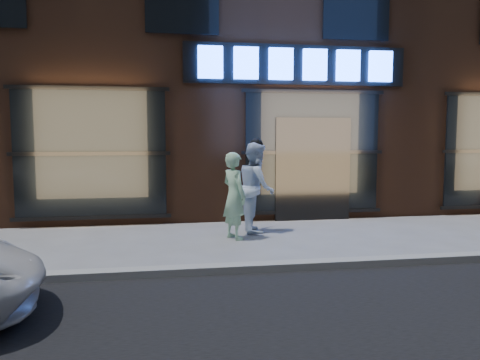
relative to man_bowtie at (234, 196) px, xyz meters
name	(u,v)px	position (x,y,z in m)	size (l,w,h in m)	color
ground	(392,265)	(2.12, -2.22, -0.84)	(90.00, 90.00, 0.00)	slate
curb	(392,261)	(2.12, -2.22, -0.78)	(60.00, 0.25, 0.12)	gray
storefront_building	(273,34)	(2.12, 5.77, 4.31)	(30.20, 8.28, 10.30)	#54301E
man_bowtie	(234,196)	(0.00, 0.00, 0.00)	(0.61, 0.40, 1.67)	#A8DDB0
man_cap	(256,187)	(0.55, 0.60, 0.09)	(0.90, 0.70, 1.85)	white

